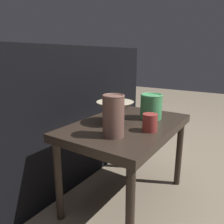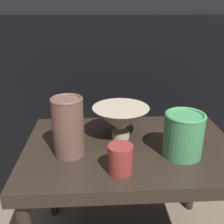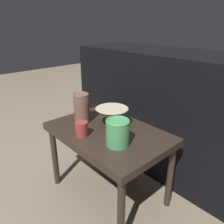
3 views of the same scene
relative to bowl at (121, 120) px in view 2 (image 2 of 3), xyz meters
The scene contains 6 objects.
table 0.13m from the bowl, 61.73° to the right, with size 0.68×0.45×0.44m.
couch_backdrop 0.52m from the bowl, 86.77° to the left, with size 1.40×0.50×0.83m.
bowl is the anchor object (origin of this frame).
vase_textured_left 0.19m from the bowl, 149.51° to the right, with size 0.09×0.09×0.18m.
vase_colorful_right 0.21m from the bowl, 34.46° to the right, with size 0.12×0.12×0.13m.
cup 0.20m from the bowl, 95.19° to the right, with size 0.07×0.07×0.08m.
Camera 2 is at (-0.10, -0.74, 0.86)m, focal length 42.00 mm.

